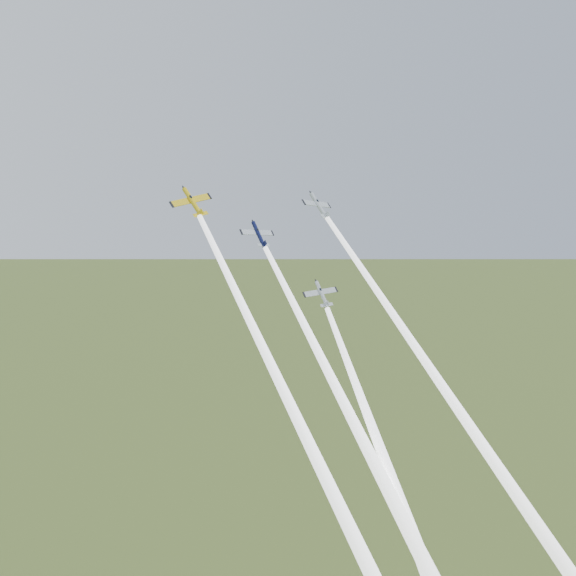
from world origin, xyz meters
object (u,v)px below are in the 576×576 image
(plane_yellow, at_px, (193,202))
(plane_silver_low, at_px, (322,294))
(plane_navy, at_px, (258,234))
(plane_silver_right, at_px, (318,205))

(plane_yellow, relative_size, plane_silver_low, 1.15)
(plane_navy, bearing_deg, plane_silver_low, -53.25)
(plane_silver_low, bearing_deg, plane_yellow, 166.96)
(plane_yellow, bearing_deg, plane_silver_right, 0.79)
(plane_yellow, height_order, plane_navy, plane_yellow)
(plane_navy, height_order, plane_silver_right, plane_silver_right)
(plane_silver_right, bearing_deg, plane_silver_low, -136.42)
(plane_yellow, xyz_separation_m, plane_silver_low, (20.66, -10.00, -16.72))
(plane_yellow, distance_m, plane_navy, 14.93)
(plane_silver_low, bearing_deg, plane_navy, 138.65)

